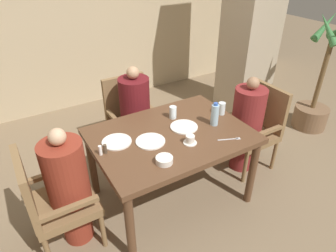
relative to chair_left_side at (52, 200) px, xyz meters
name	(u,v)px	position (x,y,z in m)	size (l,w,h in m)	color
ground_plane	(171,195)	(1.06, 0.00, -0.49)	(16.00, 16.00, 0.00)	#7A664C
wall_back	(78,8)	(1.06, 2.43, 0.91)	(8.00, 0.06, 2.80)	tan
pillar_stone	(252,16)	(2.91, 1.04, 0.86)	(0.58, 0.58, 2.70)	tan
dining_table	(171,142)	(1.06, 0.00, 0.16)	(1.35, 0.99, 0.74)	brown
chair_left_side	(52,200)	(0.00, 0.00, 0.00)	(0.49, 0.49, 0.92)	brown
diner_in_left_chair	(69,187)	(0.14, 0.00, 0.06)	(0.32, 0.32, 1.08)	maroon
chair_far_side	(131,115)	(1.06, 0.88, 0.00)	(0.49, 0.49, 0.92)	brown
diner_in_far_chair	(136,115)	(1.06, 0.74, 0.08)	(0.32, 0.32, 1.11)	#5B1419
chair_right_side	(256,125)	(2.12, 0.00, 0.00)	(0.49, 0.49, 0.92)	brown
diner_in_right_chair	(246,124)	(1.98, 0.00, 0.06)	(0.32, 0.32, 1.07)	maroon
potted_palm	(315,99)	(3.37, 0.17, -0.07)	(0.43, 0.43, 1.50)	brown
plate_main_left	(150,141)	(0.85, -0.02, 0.26)	(0.25, 0.25, 0.01)	white
plate_main_right	(117,142)	(0.60, 0.11, 0.26)	(0.25, 0.25, 0.01)	white
plate_dessert_center	(184,127)	(1.21, 0.02, 0.26)	(0.25, 0.25, 0.01)	white
teacup_with_saucer	(190,140)	(1.12, -0.21, 0.28)	(0.11, 0.11, 0.07)	white
bowl_small	(164,160)	(0.81, -0.32, 0.27)	(0.13, 0.13, 0.05)	white
water_bottle	(215,115)	(1.48, -0.07, 0.35)	(0.07, 0.07, 0.22)	#A3C6DB
glass_tall_near	(222,108)	(1.66, 0.05, 0.31)	(0.07, 0.07, 0.12)	silver
glass_tall_mid	(173,112)	(1.21, 0.22, 0.31)	(0.07, 0.07, 0.12)	silver
salt_shaker	(100,150)	(0.43, 0.02, 0.29)	(0.03, 0.03, 0.08)	white
pepper_shaker	(105,149)	(0.47, 0.02, 0.29)	(0.03, 0.03, 0.08)	#4C3D2D
fork_beside_plate	(231,139)	(1.45, -0.34, 0.25)	(0.19, 0.09, 0.00)	silver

